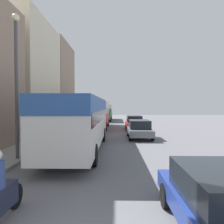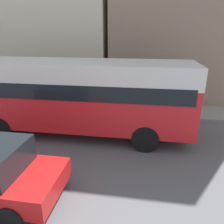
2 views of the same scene
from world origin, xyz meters
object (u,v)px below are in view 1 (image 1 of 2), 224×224
(bus_third_in_line, at_px, (105,110))
(car_distant, at_px, (134,123))
(car_crossing, at_px, (139,129))
(pedestrian_near_curb, at_px, (88,114))
(bus_lead, at_px, (81,117))
(bus_following, at_px, (97,111))
(car_far_curb, at_px, (224,203))

(bus_third_in_line, distance_m, car_distant, 15.83)
(car_crossing, distance_m, pedestrian_near_curb, 26.70)
(bus_lead, bearing_deg, car_distant, 70.04)
(car_crossing, bearing_deg, pedestrian_near_curb, -73.38)
(bus_lead, xyz_separation_m, bus_following, (-0.13, 12.51, -0.01))
(bus_third_in_line, bearing_deg, car_far_curb, -83.00)
(bus_lead, distance_m, car_crossing, 6.56)
(bus_following, xyz_separation_m, car_distant, (4.22, -1.26, -1.20))
(bus_third_in_line, bearing_deg, bus_following, -90.42)
(car_far_curb, height_order, pedestrian_near_curb, pedestrian_near_curb)
(bus_following, xyz_separation_m, car_crossing, (4.13, -7.47, -1.23))
(bus_lead, height_order, bus_third_in_line, bus_lead)
(car_far_curb, relative_size, car_distant, 1.03)
(car_far_curb, xyz_separation_m, car_distant, (-0.19, 19.80, 0.06))
(car_far_curb, height_order, car_distant, car_distant)
(car_distant, height_order, pedestrian_near_curb, pedestrian_near_curb)
(car_crossing, relative_size, pedestrian_near_curb, 2.47)
(bus_lead, bearing_deg, bus_following, 90.58)
(bus_following, distance_m, car_crossing, 8.62)
(car_crossing, height_order, car_far_curb, car_crossing)
(bus_third_in_line, xyz_separation_m, pedestrian_near_curb, (-3.61, 4.12, -0.85))
(bus_following, height_order, car_distant, bus_following)
(bus_third_in_line, height_order, car_far_curb, bus_third_in_line)
(car_far_curb, bearing_deg, car_crossing, 91.15)
(bus_lead, distance_m, car_far_curb, 9.64)
(pedestrian_near_curb, bearing_deg, car_distant, -68.27)
(car_crossing, bearing_deg, bus_third_in_line, -79.36)
(bus_lead, distance_m, pedestrian_near_curb, 30.86)
(car_crossing, height_order, pedestrian_near_curb, pedestrian_near_curb)
(bus_third_in_line, bearing_deg, pedestrian_near_curb, 131.18)
(bus_third_in_line, distance_m, car_far_curb, 35.33)
(car_crossing, relative_size, car_distant, 1.03)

